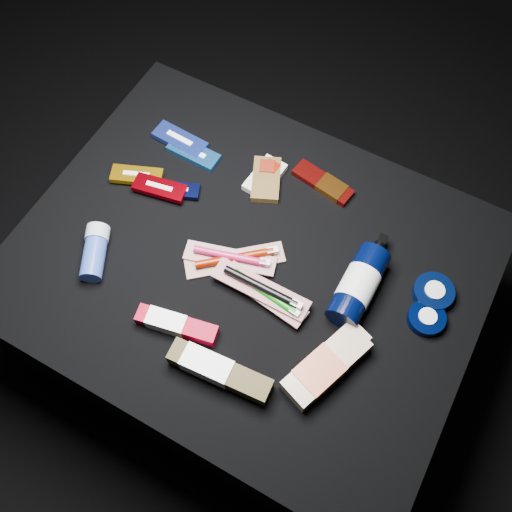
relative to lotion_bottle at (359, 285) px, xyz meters
The scene contains 21 objects.
ground 0.50m from the lotion_bottle, 168.96° to the right, with size 3.00×3.00×0.00m, color black.
cloth_table 0.33m from the lotion_bottle, 168.96° to the right, with size 0.98×0.78×0.40m, color black.
luna_bar_0 0.50m from the lotion_bottle, 164.10° to the left, with size 0.13×0.05×0.02m.
luna_bar_1 0.55m from the lotion_bottle, 163.94° to the left, with size 0.14×0.06×0.02m.
luna_bar_2 0.46m from the lotion_bottle, behind, with size 0.11×0.08×0.01m.
luna_bar_3 0.56m from the lotion_bottle, behind, with size 0.13×0.08×0.02m.
luna_bar_4 0.49m from the lotion_bottle, behind, with size 0.13×0.07×0.02m.
clif_bar_0 0.34m from the lotion_bottle, 152.20° to the left, with size 0.10×0.13×0.02m.
clif_bar_1 0.34m from the lotion_bottle, 151.73° to the left, with size 0.07×0.11×0.02m.
power_bar 0.27m from the lotion_bottle, 129.46° to the left, with size 0.15×0.07×0.02m.
lotion_bottle is the anchor object (origin of this frame).
cream_tin_upper 0.16m from the lotion_bottle, 26.72° to the left, with size 0.08×0.08×0.03m.
cream_tin_lower 0.15m from the lotion_bottle, ahead, with size 0.08×0.08×0.02m.
bodywash_bottle 0.18m from the lotion_bottle, 85.88° to the right, with size 0.12×0.20×0.04m.
deodorant_stick 0.56m from the lotion_bottle, 159.80° to the right, with size 0.10×0.13×0.05m.
toothbrush_pack_0 0.26m from the lotion_bottle, 167.34° to the right, with size 0.19×0.18×0.02m.
toothbrush_pack_1 0.27m from the lotion_bottle, 166.86° to the right, with size 0.20×0.10×0.02m.
toothbrush_pack_2 0.19m from the lotion_bottle, 147.24° to the right, with size 0.20×0.07×0.02m.
toothbrush_pack_3 0.20m from the lotion_bottle, 149.70° to the right, with size 0.21×0.05×0.02m.
toothpaste_carton_red 0.38m from the lotion_bottle, 139.75° to the right, with size 0.17×0.07×0.03m.
toothpaste_carton_green 0.33m from the lotion_bottle, 120.38° to the right, with size 0.21×0.06×0.04m.
Camera 1 is at (0.27, -0.46, 1.50)m, focal length 40.00 mm.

